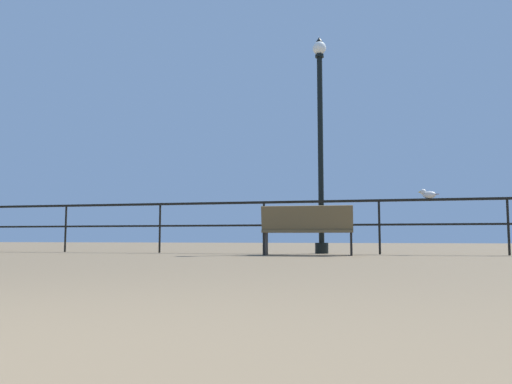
{
  "coord_description": "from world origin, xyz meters",
  "views": [
    {
      "loc": [
        1.09,
        -0.67,
        0.33
      ],
      "look_at": [
        -1.21,
        8.92,
        1.23
      ],
      "focal_mm": 35.05,
      "sensor_mm": 36.0,
      "label": 1
    }
  ],
  "objects": [
    {
      "name": "pier_railing",
      "position": [
        -0.0,
        9.42,
        0.8
      ],
      "size": [
        25.55,
        0.05,
        1.08
      ],
      "color": "black",
      "rests_on": "ground_plane"
    },
    {
      "name": "seagull_on_rail",
      "position": [
        2.09,
        9.43,
        1.16
      ],
      "size": [
        0.39,
        0.23,
        0.19
      ],
      "color": "silver",
      "rests_on": "pier_railing"
    },
    {
      "name": "lamppost_center",
      "position": [
        0.0,
        9.68,
        2.46
      ],
      "size": [
        0.29,
        0.29,
        4.6
      ],
      "color": "black",
      "rests_on": "ground_plane"
    },
    {
      "name": "bench_near_left",
      "position": [
        -0.15,
        8.57,
        0.51
      ],
      "size": [
        1.7,
        0.67,
        0.91
      ],
      "color": "brown",
      "rests_on": "ground_plane"
    }
  ]
}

